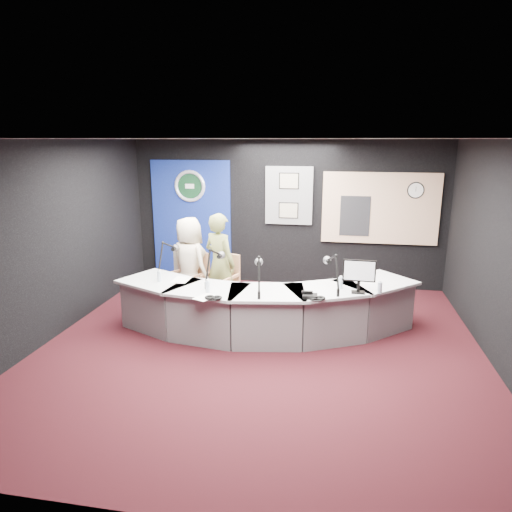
% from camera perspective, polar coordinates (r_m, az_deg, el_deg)
% --- Properties ---
extents(ground, '(6.00, 6.00, 0.00)m').
position_cam_1_polar(ground, '(6.42, 0.52, -11.41)').
color(ground, black).
rests_on(ground, ground).
extents(ceiling, '(6.00, 6.00, 0.02)m').
position_cam_1_polar(ceiling, '(5.78, 0.58, 14.45)').
color(ceiling, silver).
rests_on(ceiling, ground).
extents(wall_back, '(6.00, 0.02, 2.80)m').
position_cam_1_polar(wall_back, '(8.86, 3.79, 5.32)').
color(wall_back, black).
rests_on(wall_back, ground).
extents(wall_front, '(6.00, 0.02, 2.80)m').
position_cam_1_polar(wall_front, '(3.18, -8.67, -11.77)').
color(wall_front, black).
rests_on(wall_front, ground).
extents(wall_left, '(0.02, 6.00, 2.80)m').
position_cam_1_polar(wall_left, '(7.08, -24.18, 1.76)').
color(wall_left, black).
rests_on(wall_left, ground).
extents(wall_right, '(0.02, 6.00, 2.80)m').
position_cam_1_polar(wall_right, '(6.21, 28.99, -0.42)').
color(wall_right, black).
rests_on(wall_right, ground).
extents(broadcast_desk, '(4.50, 1.90, 0.75)m').
position_cam_1_polar(broadcast_desk, '(6.78, 0.88, -6.53)').
color(broadcast_desk, '#B8BBBD').
rests_on(broadcast_desk, ground).
extents(backdrop_panel, '(1.60, 0.05, 2.30)m').
position_cam_1_polar(backdrop_panel, '(9.26, -8.06, 4.66)').
color(backdrop_panel, navy).
rests_on(backdrop_panel, wall_back).
extents(agency_seal, '(0.63, 0.07, 0.63)m').
position_cam_1_polar(agency_seal, '(9.13, -8.28, 8.63)').
color(agency_seal, silver).
rests_on(agency_seal, backdrop_panel).
extents(seal_center, '(0.48, 0.01, 0.48)m').
position_cam_1_polar(seal_center, '(9.14, -8.27, 8.64)').
color(seal_center, '#0E341B').
rests_on(seal_center, backdrop_panel).
extents(pinboard, '(0.90, 0.04, 1.10)m').
position_cam_1_polar(pinboard, '(8.78, 4.13, 7.53)').
color(pinboard, slate).
rests_on(pinboard, wall_back).
extents(framed_photo_upper, '(0.34, 0.02, 0.27)m').
position_cam_1_polar(framed_photo_upper, '(8.72, 4.14, 9.34)').
color(framed_photo_upper, gray).
rests_on(framed_photo_upper, pinboard).
extents(framed_photo_lower, '(0.34, 0.02, 0.27)m').
position_cam_1_polar(framed_photo_lower, '(8.79, 4.08, 5.70)').
color(framed_photo_lower, gray).
rests_on(framed_photo_lower, pinboard).
extents(booth_window_frame, '(2.12, 0.06, 1.32)m').
position_cam_1_polar(booth_window_frame, '(8.79, 15.25, 5.76)').
color(booth_window_frame, tan).
rests_on(booth_window_frame, wall_back).
extents(booth_glow, '(2.00, 0.02, 1.20)m').
position_cam_1_polar(booth_glow, '(8.78, 15.25, 5.75)').
color(booth_glow, '#FFEAA1').
rests_on(booth_glow, booth_window_frame).
extents(equipment_rack, '(0.55, 0.02, 0.75)m').
position_cam_1_polar(equipment_rack, '(8.76, 12.26, 4.91)').
color(equipment_rack, black).
rests_on(equipment_rack, booth_window_frame).
extents(wall_clock, '(0.28, 0.01, 0.28)m').
position_cam_1_polar(wall_clock, '(8.79, 19.34, 7.76)').
color(wall_clock, white).
rests_on(wall_clock, booth_window_frame).
extents(armchair_left, '(0.68, 0.68, 0.87)m').
position_cam_1_polar(armchair_left, '(7.75, -8.21, -3.45)').
color(armchair_left, '#A56F4B').
rests_on(armchair_left, ground).
extents(armchair_right, '(0.75, 0.75, 1.03)m').
position_cam_1_polar(armchair_right, '(7.52, -4.49, -3.28)').
color(armchair_right, '#A56F4B').
rests_on(armchair_right, ground).
extents(draped_jacket, '(0.48, 0.35, 0.70)m').
position_cam_1_polar(draped_jacket, '(7.94, -8.81, -1.67)').
color(draped_jacket, gray).
rests_on(draped_jacket, armchair_left).
extents(person_man, '(0.91, 0.83, 1.57)m').
position_cam_1_polar(person_man, '(7.65, -8.30, -0.98)').
color(person_man, beige).
rests_on(person_man, ground).
extents(person_woman, '(0.72, 0.65, 1.66)m').
position_cam_1_polar(person_woman, '(7.43, -4.54, -0.97)').
color(person_woman, olive).
rests_on(person_woman, ground).
extents(computer_monitor, '(0.40, 0.04, 0.27)m').
position_cam_1_polar(computer_monitor, '(6.33, 12.79, -1.78)').
color(computer_monitor, black).
rests_on(computer_monitor, broadcast_desk).
extents(desk_phone, '(0.20, 0.17, 0.05)m').
position_cam_1_polar(desk_phone, '(6.11, 6.76, -5.01)').
color(desk_phone, black).
rests_on(desk_phone, broadcast_desk).
extents(headphones_near, '(0.22, 0.22, 0.04)m').
position_cam_1_polar(headphones_near, '(6.08, 7.58, -5.22)').
color(headphones_near, black).
rests_on(headphones_near, broadcast_desk).
extents(headphones_far, '(0.20, 0.20, 0.03)m').
position_cam_1_polar(headphones_far, '(6.06, -5.34, -5.20)').
color(headphones_far, black).
rests_on(headphones_far, broadcast_desk).
extents(paper_stack, '(0.24, 0.34, 0.00)m').
position_cam_1_polar(paper_stack, '(6.93, -9.35, -2.95)').
color(paper_stack, white).
rests_on(paper_stack, broadcast_desk).
extents(notepad, '(0.30, 0.34, 0.00)m').
position_cam_1_polar(notepad, '(6.13, -6.40, -5.15)').
color(notepad, white).
rests_on(notepad, broadcast_desk).
extents(boom_mic_a, '(0.18, 0.74, 0.60)m').
position_cam_1_polar(boom_mic_a, '(7.22, -11.03, 0.15)').
color(boom_mic_a, black).
rests_on(boom_mic_a, broadcast_desk).
extents(boom_mic_b, '(0.19, 0.74, 0.60)m').
position_cam_1_polar(boom_mic_b, '(6.66, -5.29, -0.85)').
color(boom_mic_b, black).
rests_on(boom_mic_b, broadcast_desk).
extents(boom_mic_c, '(0.23, 0.73, 0.60)m').
position_cam_1_polar(boom_mic_c, '(6.24, 0.37, -1.84)').
color(boom_mic_c, black).
rests_on(boom_mic_c, broadcast_desk).
extents(boom_mic_d, '(0.29, 0.72, 0.60)m').
position_cam_1_polar(boom_mic_d, '(6.42, 9.57, -1.56)').
color(boom_mic_d, black).
rests_on(boom_mic_d, broadcast_desk).
extents(water_bottles, '(3.23, 0.56, 0.18)m').
position_cam_1_polar(water_bottles, '(6.38, 1.00, -3.43)').
color(water_bottles, silver).
rests_on(water_bottles, broadcast_desk).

